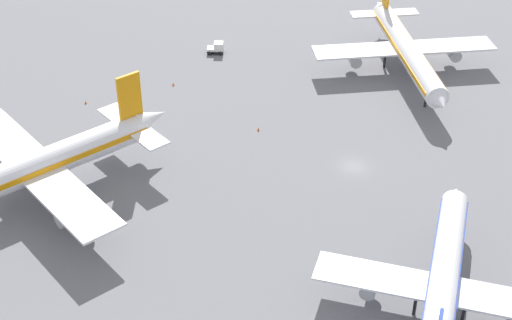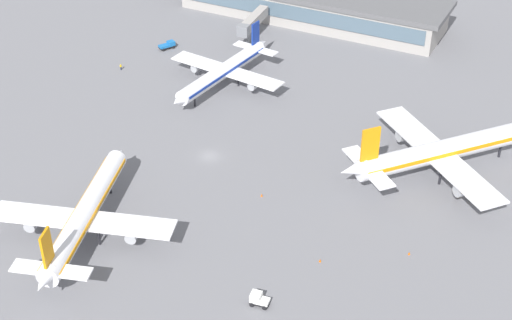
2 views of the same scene
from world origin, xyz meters
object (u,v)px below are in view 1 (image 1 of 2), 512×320
Objects in this scene: airplane_at_gate at (27,170)px; baggage_tug at (217,48)px; safety_cone_far_side at (258,129)px; airplane_taxiing at (406,49)px; safety_cone_mid_apron at (86,102)px; safety_cone_near_gate at (173,84)px; airplane_distant at (444,281)px.

baggage_tug is (17.20, 52.21, -4.26)m from airplane_at_gate.
safety_cone_far_side is at bearing -72.30° from baggage_tug.
safety_cone_mid_apron is at bearing -85.72° from airplane_taxiing.
airplane_taxiing is 35.30m from safety_cone_far_side.
airplane_taxiing is at bearing -10.77° from baggage_tug.
airplane_taxiing reaches higher than safety_cone_mid_apron.
safety_cone_near_gate and safety_cone_mid_apron have the same top height.
safety_cone_far_side is at bearing -7.11° from safety_cone_mid_apron.
baggage_tug reaches higher than safety_cone_far_side.
airplane_distant is at bearing 118.98° from airplane_at_gate.
baggage_tug reaches higher than safety_cone_mid_apron.
airplane_at_gate reaches higher than baggage_tug.
airplane_distant is 11.51× the size of baggage_tug.
baggage_tug is 5.69× the size of safety_cone_far_side.
safety_cone_near_gate is at bearing -156.27° from airplane_at_gate.
airplane_taxiing is 71.14× the size of safety_cone_near_gate.
airplane_taxiing is at bearing 46.28° from safety_cone_far_side.
safety_cone_near_gate and safety_cone_far_side have the same top height.
airplane_at_gate is 11.71× the size of baggage_tug.
airplane_distant is (4.73, -62.80, -0.47)m from airplane_taxiing.
airplane_at_gate is at bearing -140.64° from safety_cone_far_side.
airplane_distant is at bearing -47.07° from safety_cone_near_gate.
airplane_taxiing reaches higher than safety_cone_near_gate.
airplane_taxiing is at bearing 173.93° from airplane_at_gate.
airplane_at_gate is 1.02× the size of airplane_distant.
airplane_distant reaches higher than safety_cone_near_gate.
airplane_at_gate is at bearing -63.89° from airplane_taxiing.
baggage_tug is 15.48m from safety_cone_near_gate.
airplane_distant is 65.52× the size of safety_cone_mid_apron.
baggage_tug is at bearing -156.94° from airplane_at_gate.
airplane_at_gate is 73.72m from airplane_taxiing.
safety_cone_mid_apron is at bearing -136.23° from baggage_tug.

